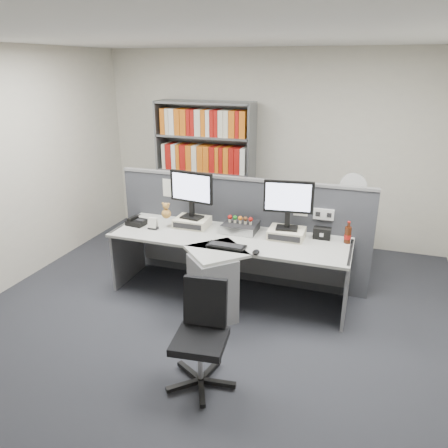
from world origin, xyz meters
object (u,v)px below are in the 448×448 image
at_px(filing_cabinet, 347,242).
at_px(desk_fan, 353,190).
at_px(desk_calendar, 153,224).
at_px(shelving_unit, 206,174).
at_px(keyboard, 226,246).
at_px(desktop_pc, 241,227).
at_px(monitor_left, 191,191).
at_px(office_chair, 202,332).
at_px(desk, 222,267).
at_px(monitor_right, 288,201).
at_px(desk_phone, 137,222).
at_px(mouse, 256,252).
at_px(speaker, 322,233).
at_px(cola_bottle, 348,235).

bearing_deg(filing_cabinet, desk_fan, -90.00).
height_order(desk_calendar, shelving_unit, shelving_unit).
bearing_deg(keyboard, desktop_pc, 89.56).
bearing_deg(desk_calendar, desktop_pc, 14.88).
bearing_deg(desk_fan, monitor_left, -149.16).
relative_size(desktop_pc, office_chair, 0.43).
bearing_deg(desk, monitor_right, 32.63).
bearing_deg(filing_cabinet, monitor_left, -149.14).
relative_size(desktop_pc, desk_fan, 0.68).
xyz_separation_m(desk_phone, shelving_unit, (0.23, 1.63, 0.22)).
height_order(monitor_left, monitor_right, monitor_left).
bearing_deg(mouse, desk_phone, 166.67).
distance_m(keyboard, office_chair, 1.16).
distance_m(desk, keyboard, 0.29).
bearing_deg(filing_cabinet, shelving_unit, 167.93).
height_order(monitor_left, desk_fan, monitor_left).
xyz_separation_m(speaker, cola_bottle, (0.27, -0.03, 0.03)).
distance_m(monitor_left, monitor_right, 1.10).
relative_size(desk_calendar, filing_cabinet, 0.19).
bearing_deg(desktop_pc, filing_cabinet, 41.26).
relative_size(monitor_right, speaker, 2.89).
xyz_separation_m(cola_bottle, filing_cabinet, (-0.03, 0.95, -0.46)).
xyz_separation_m(desk, desktop_pc, (0.07, 0.41, 0.31)).
bearing_deg(keyboard, monitor_right, 40.72).
bearing_deg(desk_fan, desk_calendar, -149.21).
bearing_deg(mouse, monitor_right, 69.32).
bearing_deg(cola_bottle, mouse, -144.60).
bearing_deg(monitor_right, mouse, -110.68).
bearing_deg(speaker, mouse, -132.09).
bearing_deg(desk_phone, office_chair, -45.82).
distance_m(desk_calendar, cola_bottle, 2.13).
distance_m(monitor_right, keyboard, 0.81).
xyz_separation_m(monitor_right, desktop_pc, (-0.53, 0.03, -0.37)).
relative_size(monitor_right, filing_cabinet, 0.76).
height_order(desktop_pc, mouse, desktop_pc).
bearing_deg(desk_fan, filing_cabinet, 90.00).
bearing_deg(desk_phone, shelving_unit, 81.87).
height_order(desk_calendar, desk_fan, desk_fan).
xyz_separation_m(desk, shelving_unit, (-0.90, 1.85, 0.52)).
xyz_separation_m(keyboard, desk_phone, (-1.20, 0.29, 0.02)).
height_order(desktop_pc, filing_cabinet, desktop_pc).
height_order(speaker, filing_cabinet, speaker).
height_order(desk_phone, speaker, speaker).
distance_m(keyboard, desk_fan, 1.88).
distance_m(monitor_left, cola_bottle, 1.76).
xyz_separation_m(desk, filing_cabinet, (1.20, 1.40, -0.11)).
height_order(desk, keyboard, keyboard).
bearing_deg(monitor_right, office_chair, -102.84).
distance_m(desk_phone, cola_bottle, 2.37).
xyz_separation_m(monitor_left, desk_fan, (1.70, 1.02, -0.10)).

